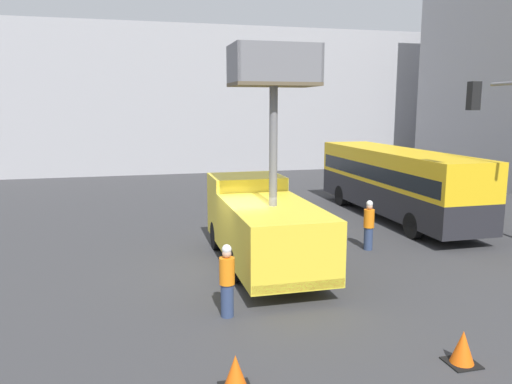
# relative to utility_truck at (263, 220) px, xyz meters

# --- Properties ---
(ground_plane) EXTENTS (120.00, 120.00, 0.00)m
(ground_plane) POSITION_rel_utility_truck_xyz_m (-1.10, -0.22, -1.54)
(ground_plane) COLOR #38383A
(building_backdrop_far) EXTENTS (44.00, 10.00, 11.21)m
(building_backdrop_far) POSITION_rel_utility_truck_xyz_m (-1.10, 28.22, 4.07)
(building_backdrop_far) COLOR #9E9EA3
(building_backdrop_far) RESTS_ON ground_plane
(utility_truck) EXTENTS (2.55, 6.99, 6.86)m
(utility_truck) POSITION_rel_utility_truck_xyz_m (0.00, 0.00, 0.00)
(utility_truck) COLOR yellow
(utility_truck) RESTS_ON ground_plane
(city_bus) EXTENTS (2.53, 11.13, 3.18)m
(city_bus) POSITION_rel_utility_truck_xyz_m (7.73, 5.30, 0.33)
(city_bus) COLOR #232328
(city_bus) RESTS_ON ground_plane
(road_worker_near_truck) EXTENTS (0.38, 0.38, 1.85)m
(road_worker_near_truck) POSITION_rel_utility_truck_xyz_m (-1.87, -3.61, -0.61)
(road_worker_near_truck) COLOR navy
(road_worker_near_truck) RESTS_ON ground_plane
(road_worker_directing) EXTENTS (0.38, 0.38, 1.82)m
(road_worker_directing) POSITION_rel_utility_truck_xyz_m (4.21, 0.87, -0.63)
(road_worker_directing) COLOR navy
(road_worker_directing) RESTS_ON ground_plane
(traffic_cone_near_truck) EXTENTS (0.62, 0.62, 0.71)m
(traffic_cone_near_truck) POSITION_rel_utility_truck_xyz_m (2.30, -7.06, -1.21)
(traffic_cone_near_truck) COLOR black
(traffic_cone_near_truck) RESTS_ON ground_plane
(traffic_cone_mid_road) EXTENTS (0.59, 0.59, 0.67)m
(traffic_cone_mid_road) POSITION_rel_utility_truck_xyz_m (-2.34, -6.84, -1.22)
(traffic_cone_mid_road) COLOR black
(traffic_cone_mid_road) RESTS_ON ground_plane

